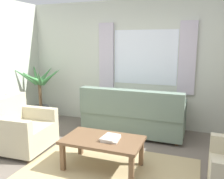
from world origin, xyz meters
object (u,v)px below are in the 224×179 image
Objects in this scene: couch at (133,116)px; coffee_table at (103,143)px; armchair_left at (21,129)px; book_stack_on_table at (111,138)px; potted_plant at (40,94)px.

couch is 1.39m from coffee_table.
book_stack_on_table is (1.62, -0.09, 0.11)m from armchair_left.
coffee_table is at bearing -34.25° from potted_plant.
armchair_left is at bearing 39.68° from couch.
armchair_left is at bearing -65.41° from potted_plant.
potted_plant is (-2.12, 1.44, 0.24)m from coffee_table.
coffee_table is 0.14m from book_stack_on_table.
couch reaches higher than book_stack_on_table.
coffee_table is 3.82× the size of book_stack_on_table.
book_stack_on_table is at bearing -32.76° from potted_plant.
potted_plant reaches higher than armchair_left.
armchair_left reaches higher than book_stack_on_table.
armchair_left is 0.68× the size of potted_plant.
couch reaches higher than coffee_table.
potted_plant reaches higher than coffee_table.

